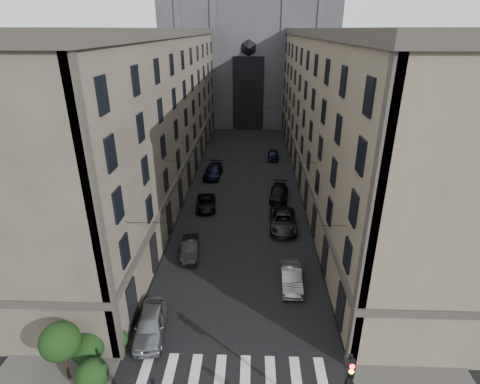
# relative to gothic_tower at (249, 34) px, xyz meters

# --- Properties ---
(sidewalk_left) EXTENTS (7.00, 80.00, 0.15)m
(sidewalk_left) POSITION_rel_gothic_tower_xyz_m (-10.50, -38.96, -17.72)
(sidewalk_left) COLOR #383533
(sidewalk_left) RESTS_ON ground
(sidewalk_right) EXTENTS (7.00, 80.00, 0.15)m
(sidewalk_right) POSITION_rel_gothic_tower_xyz_m (10.50, -38.96, -17.72)
(sidewalk_right) COLOR #383533
(sidewalk_right) RESTS_ON ground
(zebra_crossing) EXTENTS (11.00, 3.20, 0.01)m
(zebra_crossing) POSITION_rel_gothic_tower_xyz_m (0.00, -69.96, -17.79)
(zebra_crossing) COLOR beige
(zebra_crossing) RESTS_ON ground
(building_left) EXTENTS (13.60, 60.60, 18.85)m
(building_left) POSITION_rel_gothic_tower_xyz_m (-13.44, -38.96, -8.45)
(building_left) COLOR #464135
(building_left) RESTS_ON ground
(building_right) EXTENTS (13.60, 60.60, 18.85)m
(building_right) POSITION_rel_gothic_tower_xyz_m (13.44, -38.96, -8.45)
(building_right) COLOR brown
(building_right) RESTS_ON ground
(gothic_tower) EXTENTS (35.00, 23.00, 58.00)m
(gothic_tower) POSITION_rel_gothic_tower_xyz_m (0.00, 0.00, 0.00)
(gothic_tower) COLOR #2D2D33
(gothic_tower) RESTS_ON ground
(shrub_cluster) EXTENTS (3.90, 4.40, 3.90)m
(shrub_cluster) POSITION_rel_gothic_tower_xyz_m (-8.72, -69.95, -16.00)
(shrub_cluster) COLOR black
(shrub_cluster) RESTS_ON sidewalk_left
(tram_wires) EXTENTS (14.00, 60.00, 0.43)m
(tram_wires) POSITION_rel_gothic_tower_xyz_m (0.00, -39.33, -10.55)
(tram_wires) COLOR black
(tram_wires) RESTS_ON ground
(car_left_near) EXTENTS (2.42, 4.97, 1.63)m
(car_left_near) POSITION_rel_gothic_tower_xyz_m (-5.62, -66.73, -16.98)
(car_left_near) COLOR slate
(car_left_near) RESTS_ON ground
(car_left_midnear) EXTENTS (1.94, 4.40, 1.40)m
(car_left_midnear) POSITION_rel_gothic_tower_xyz_m (-4.50, -57.19, -17.10)
(car_left_midnear) COLOR black
(car_left_midnear) RESTS_ON ground
(car_left_midfar) EXTENTS (2.54, 4.78, 1.28)m
(car_left_midfar) POSITION_rel_gothic_tower_xyz_m (-4.20, -47.55, -17.16)
(car_left_midfar) COLOR black
(car_left_midfar) RESTS_ON ground
(car_left_far) EXTENTS (2.53, 5.56, 1.58)m
(car_left_far) POSITION_rel_gothic_tower_xyz_m (-4.39, -37.54, -17.01)
(car_left_far) COLOR black
(car_left_far) RESTS_ON ground
(car_right_near) EXTENTS (1.64, 4.52, 1.48)m
(car_right_near) POSITION_rel_gothic_tower_xyz_m (4.20, -61.13, -17.06)
(car_right_near) COLOR slate
(car_right_near) RESTS_ON ground
(car_right_midnear) EXTENTS (2.85, 5.86, 1.61)m
(car_right_midnear) POSITION_rel_gothic_tower_xyz_m (4.20, -51.81, -16.99)
(car_right_midnear) COLOR black
(car_right_midnear) RESTS_ON ground
(car_right_midfar) EXTENTS (2.66, 5.32, 1.48)m
(car_right_midfar) POSITION_rel_gothic_tower_xyz_m (4.24, -44.59, -17.06)
(car_right_midfar) COLOR black
(car_right_midfar) RESTS_ON ground
(car_right_far) EXTENTS (1.92, 4.20, 1.40)m
(car_right_far) POSITION_rel_gothic_tower_xyz_m (4.20, -29.78, -17.10)
(car_right_far) COLOR black
(car_right_far) RESTS_ON ground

